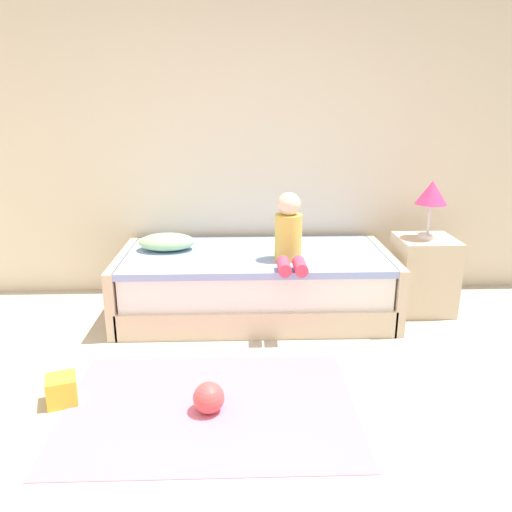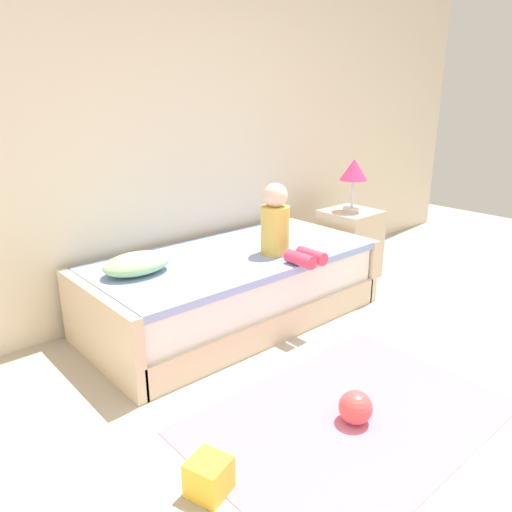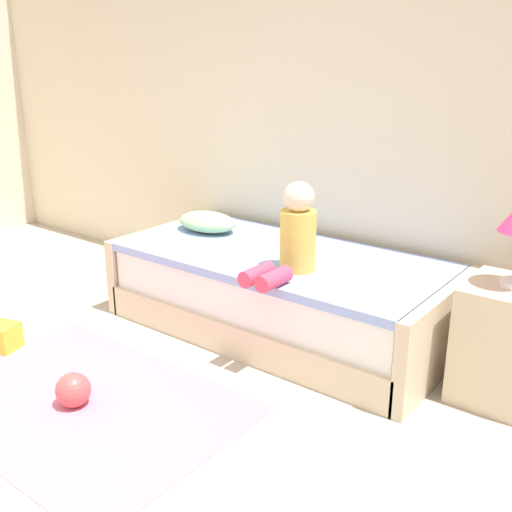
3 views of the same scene
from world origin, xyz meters
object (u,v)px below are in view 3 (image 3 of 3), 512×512
Objects in this scene: nightstand at (508,344)px; toy_block at (3,337)px; bed at (281,292)px; toy_ball at (73,390)px; pillow at (207,222)px; child_figure at (293,237)px.

toy_block is (-2.47, -1.24, -0.22)m from nightstand.
bed is 13.27× the size of toy_block.
toy_ball is at bearing -140.42° from nightstand.
pillow reaches higher than toy_ball.
child_figure is at bearing -19.46° from pillow.
child_figure is at bearing -43.75° from bed.
nightstand is at bearing 12.56° from child_figure.
pillow reaches higher than toy_block.
bed is at bearing 77.70° from toy_ball.
child_figure is 1.80m from toy_block.
child_figure is 1.38m from toy_ball.
pillow is at bearing 160.54° from child_figure.
toy_ball is (-0.29, -1.34, -0.16)m from bed.
child_figure reaches higher than bed.
child_figure is (-1.11, -0.25, 0.40)m from nightstand.
toy_ball is (-0.53, -1.11, -0.62)m from child_figure.
nightstand is 2.77m from toy_block.
nightstand is 1.21m from child_figure.
bed is 12.28× the size of toy_ball.
nightstand is at bearing 0.82° from bed.
toy_ball is at bearing -115.55° from child_figure.
toy_block is (-1.12, -1.22, -0.17)m from bed.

